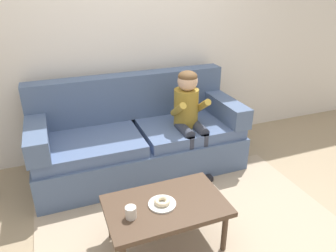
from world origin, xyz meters
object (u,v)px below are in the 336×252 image
object	(u,v)px
couch	(138,139)
person_child	(189,113)
donut	(162,201)
mug	(131,212)
coffee_table	(166,208)

from	to	relation	value
couch	person_child	distance (m)	0.63
person_child	donut	distance (m)	1.21
donut	mug	bearing A→B (deg)	-168.77
person_child	coffee_table	bearing A→B (deg)	-122.94
couch	coffee_table	size ratio (longest dim) A/B	2.42
person_child	mug	world-z (taller)	person_child
mug	donut	bearing A→B (deg)	11.23
couch	donut	bearing A→B (deg)	-97.74
couch	mug	size ratio (longest dim) A/B	24.42
mug	couch	bearing A→B (deg)	71.55
coffee_table	mug	xyz separation A→B (m)	(-0.28, -0.05, 0.09)
donut	mug	size ratio (longest dim) A/B	1.33
coffee_table	person_child	bearing A→B (deg)	57.06
mug	person_child	bearing A→B (deg)	48.36
coffee_table	mug	world-z (taller)	mug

